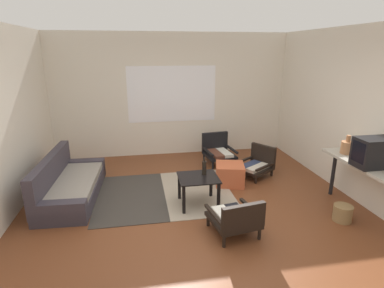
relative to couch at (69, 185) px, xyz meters
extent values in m
plane|color=brown|center=(1.94, -1.04, -0.21)|extent=(7.80, 7.80, 0.00)
cube|color=silver|center=(1.94, 2.02, 1.14)|extent=(5.60, 0.12, 2.70)
cube|color=white|center=(1.94, 1.95, 1.17)|extent=(1.96, 0.01, 1.23)
cube|color=silver|center=(4.60, -0.74, 1.14)|extent=(0.12, 6.60, 2.70)
cube|color=#38332D|center=(0.98, -0.17, -0.21)|extent=(1.12, 1.80, 0.01)
cube|color=gray|center=(2.11, -0.17, -0.21)|extent=(1.12, 1.80, 0.01)
cube|color=#38333D|center=(0.07, 0.00, -0.11)|extent=(0.85, 1.92, 0.21)
cube|color=gray|center=(0.10, 0.00, 0.05)|extent=(0.74, 1.74, 0.10)
cube|color=#38333D|center=(-0.25, 0.01, 0.19)|extent=(0.23, 1.89, 0.60)
cube|color=#38333D|center=(0.11, 0.85, -0.04)|extent=(0.77, 0.22, 0.34)
cube|color=#38333D|center=(0.03, -0.85, -0.04)|extent=(0.77, 0.22, 0.34)
cube|color=black|center=(2.03, -0.62, 0.24)|extent=(0.60, 0.56, 0.02)
cube|color=black|center=(1.77, -0.38, 0.01)|extent=(0.04, 0.04, 0.45)
cube|color=black|center=(2.29, -0.38, 0.01)|extent=(0.04, 0.04, 0.45)
cube|color=black|center=(1.77, -0.87, 0.01)|extent=(0.04, 0.04, 0.45)
cube|color=black|center=(2.29, -0.87, 0.01)|extent=(0.04, 0.04, 0.45)
cylinder|color=black|center=(3.12, 0.88, -0.13)|extent=(0.04, 0.04, 0.16)
cylinder|color=black|center=(2.62, 0.81, -0.13)|extent=(0.04, 0.04, 0.16)
cylinder|color=black|center=(3.05, 1.40, -0.13)|extent=(0.04, 0.04, 0.16)
cylinder|color=black|center=(2.55, 1.34, -0.13)|extent=(0.04, 0.04, 0.16)
cube|color=black|center=(2.83, 1.11, -0.03)|extent=(0.66, 0.68, 0.05)
cube|color=silver|center=(2.94, 1.10, 0.02)|extent=(0.26, 0.57, 0.06)
cube|color=brown|center=(2.74, 1.07, 0.02)|extent=(0.26, 0.57, 0.06)
cube|color=black|center=(2.80, 1.38, 0.20)|extent=(0.59, 0.15, 0.41)
cube|color=black|center=(3.10, 1.14, 0.08)|extent=(0.12, 0.61, 0.04)
cube|color=black|center=(2.57, 1.07, 0.08)|extent=(0.12, 0.61, 0.04)
cylinder|color=black|center=(2.05, -1.25, -0.13)|extent=(0.04, 0.04, 0.16)
cylinder|color=black|center=(2.53, -1.16, -0.13)|extent=(0.04, 0.04, 0.16)
cylinder|color=black|center=(2.13, -1.75, -0.13)|extent=(0.04, 0.04, 0.16)
cylinder|color=black|center=(2.62, -1.67, -0.13)|extent=(0.04, 0.04, 0.16)
cube|color=black|center=(2.33, -1.46, -0.03)|extent=(0.66, 0.68, 0.05)
cube|color=silver|center=(2.23, -1.46, 0.02)|extent=(0.27, 0.56, 0.06)
cube|color=black|center=(2.43, -1.42, 0.02)|extent=(0.27, 0.56, 0.06)
cube|color=black|center=(2.38, -1.72, 0.16)|extent=(0.58, 0.16, 0.33)
cube|color=black|center=(2.07, -1.50, 0.08)|extent=(0.14, 0.59, 0.04)
cube|color=black|center=(2.60, -1.42, 0.08)|extent=(0.14, 0.59, 0.04)
cylinder|color=black|center=(3.22, -0.02, -0.15)|extent=(0.04, 0.04, 0.12)
cylinder|color=black|center=(2.97, 0.36, -0.15)|extent=(0.04, 0.04, 0.12)
cylinder|color=black|center=(3.65, 0.26, -0.15)|extent=(0.04, 0.04, 0.12)
cylinder|color=black|center=(3.40, 0.64, -0.15)|extent=(0.04, 0.04, 0.12)
cube|color=black|center=(3.31, 0.31, -0.07)|extent=(0.79, 0.77, 0.05)
cube|color=beige|center=(3.35, 0.22, -0.01)|extent=(0.54, 0.44, 0.06)
cube|color=#2D3856|center=(3.24, 0.38, -0.01)|extent=(0.54, 0.44, 0.06)
cube|color=black|center=(3.54, 0.46, 0.15)|extent=(0.35, 0.48, 0.39)
cube|color=black|center=(3.44, 0.11, 0.05)|extent=(0.52, 0.36, 0.04)
cube|color=black|center=(3.18, 0.52, 0.05)|extent=(0.52, 0.36, 0.04)
cube|color=#BC5633|center=(2.74, 0.05, -0.03)|extent=(0.59, 0.59, 0.37)
cube|color=#B2AD9E|center=(4.30, -1.30, 0.57)|extent=(0.45, 1.41, 0.04)
cylinder|color=black|center=(4.30, -0.65, 0.17)|extent=(0.06, 0.06, 0.76)
cube|color=black|center=(4.30, -1.45, 0.79)|extent=(0.52, 0.32, 0.40)
cube|color=black|center=(4.04, -1.45, 0.81)|extent=(0.01, 0.25, 0.28)
cylinder|color=#A87047|center=(4.30, -0.89, 0.68)|extent=(0.19, 0.19, 0.19)
cylinder|color=#A87047|center=(4.30, -0.89, 0.82)|extent=(0.07, 0.07, 0.10)
cylinder|color=black|center=(2.14, -0.55, 0.36)|extent=(0.07, 0.07, 0.22)
cylinder|color=black|center=(2.14, -0.55, 0.50)|extent=(0.03, 0.03, 0.06)
cylinder|color=olive|center=(3.95, -1.45, -0.10)|extent=(0.26, 0.26, 0.23)
camera|label=1|loc=(1.17, -4.90, 2.11)|focal=28.92mm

